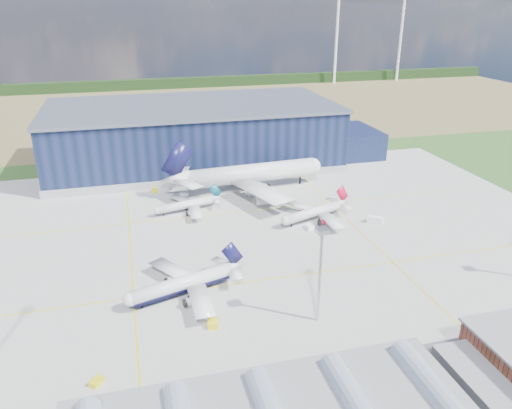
# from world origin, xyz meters

# --- Properties ---
(ground) EXTENTS (600.00, 600.00, 0.00)m
(ground) POSITION_xyz_m (0.00, 0.00, 0.00)
(ground) COLOR #284C1C
(ground) RESTS_ON ground
(apron) EXTENTS (220.00, 160.00, 0.08)m
(apron) POSITION_xyz_m (0.00, 10.00, 0.03)
(apron) COLOR #9A9A95
(apron) RESTS_ON ground
(farmland) EXTENTS (600.00, 220.00, 0.01)m
(farmland) POSITION_xyz_m (0.00, 220.00, 0.00)
(farmland) COLOR olive
(farmland) RESTS_ON ground
(treeline) EXTENTS (600.00, 8.00, 8.00)m
(treeline) POSITION_xyz_m (0.00, 300.00, 4.00)
(treeline) COLOR black
(treeline) RESTS_ON ground
(hangar) EXTENTS (145.00, 62.00, 26.10)m
(hangar) POSITION_xyz_m (2.81, 94.80, 11.62)
(hangar) COLOR #0F1932
(hangar) RESTS_ON ground
(light_mast_center) EXTENTS (2.60, 2.60, 23.00)m
(light_mast_center) POSITION_xyz_m (10.00, -30.00, 15.43)
(light_mast_center) COLOR silver
(light_mast_center) RESTS_ON ground
(airliner_navy) EXTENTS (40.56, 40.08, 10.65)m
(airliner_navy) POSITION_xyz_m (-18.46, -12.00, 5.33)
(airliner_navy) COLOR silver
(airliner_navy) RESTS_ON ground
(airliner_red) EXTENTS (36.87, 36.50, 9.44)m
(airliner_red) POSITION_xyz_m (28.67, 22.00, 4.72)
(airliner_red) COLOR silver
(airliner_red) RESTS_ON ground
(airliner_widebody) EXTENTS (67.95, 66.67, 20.73)m
(airliner_widebody) POSITION_xyz_m (16.46, 55.00, 10.36)
(airliner_widebody) COLOR silver
(airliner_widebody) RESTS_ON ground
(airliner_regional) EXTENTS (30.32, 29.91, 8.24)m
(airliner_regional) POSITION_xyz_m (-10.71, 40.00, 4.12)
(airliner_regional) COLOR silver
(airliner_regional) RESTS_ON ground
(gse_tug_a) EXTENTS (2.82, 3.98, 1.53)m
(gse_tug_a) POSITION_xyz_m (-13.25, -25.90, 0.76)
(gse_tug_a) COLOR yellow
(gse_tug_a) RESTS_ON ground
(gse_tug_b) EXTENTS (3.03, 3.16, 1.14)m
(gse_tug_b) POSITION_xyz_m (-37.81, -38.37, 0.57)
(gse_tug_b) COLOR yellow
(gse_tug_b) RESTS_ON ground
(gse_cart_a) EXTENTS (2.44, 3.37, 1.36)m
(gse_cart_a) POSITION_xyz_m (25.30, 16.23, 0.68)
(gse_cart_a) COLOR white
(gse_cart_a) RESTS_ON ground
(gse_van_b) EXTENTS (5.20, 4.99, 2.27)m
(gse_van_b) POSITION_xyz_m (47.51, 14.93, 1.13)
(gse_van_b) COLOR white
(gse_van_b) RESTS_ON ground
(gse_tug_c) EXTENTS (1.99, 3.17, 1.39)m
(gse_tug_c) POSITION_xyz_m (-19.69, 62.00, 0.69)
(gse_tug_c) COLOR yellow
(gse_tug_c) RESTS_ON ground
(gse_cart_b) EXTENTS (3.55, 2.89, 1.33)m
(gse_cart_b) POSITION_xyz_m (-9.29, 55.08, 0.67)
(gse_cart_b) COLOR white
(gse_cart_b) RESTS_ON ground
(gse_van_c) EXTENTS (4.75, 2.85, 2.14)m
(gse_van_c) POSITION_xyz_m (37.97, -46.00, 1.07)
(gse_van_c) COLOR white
(gse_van_c) RESTS_ON ground
(car_b) EXTENTS (3.83, 1.43, 1.25)m
(car_b) POSITION_xyz_m (-4.85, -48.00, 0.62)
(car_b) COLOR #99999E
(car_b) RESTS_ON ground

